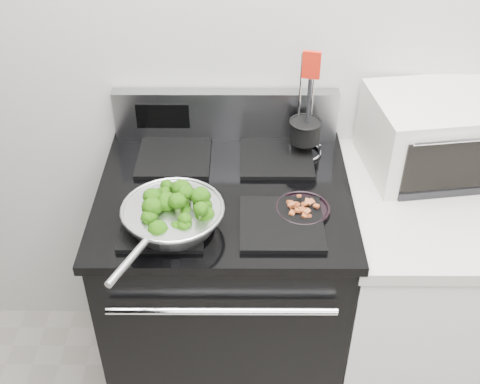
{
  "coord_description": "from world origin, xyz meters",
  "views": [
    {
      "loc": [
        -0.24,
        -0.08,
        2.08
      ],
      "look_at": [
        -0.25,
        1.36,
        0.98
      ],
      "focal_mm": 45.0,
      "sensor_mm": 36.0,
      "label": 1
    }
  ],
  "objects_px": {
    "gas_range": "(226,292)",
    "utensil_holder": "(305,136)",
    "toaster_oven": "(439,134)",
    "bacon_plate": "(303,206)",
    "skillet": "(173,216)"
  },
  "relations": [
    {
      "from": "gas_range",
      "to": "utensil_holder",
      "type": "height_order",
      "value": "utensil_holder"
    },
    {
      "from": "gas_range",
      "to": "toaster_oven",
      "type": "bearing_deg",
      "value": 13.72
    },
    {
      "from": "gas_range",
      "to": "bacon_plate",
      "type": "relative_size",
      "value": 6.91
    },
    {
      "from": "gas_range",
      "to": "toaster_oven",
      "type": "height_order",
      "value": "toaster_oven"
    },
    {
      "from": "bacon_plate",
      "to": "toaster_oven",
      "type": "height_order",
      "value": "toaster_oven"
    },
    {
      "from": "bacon_plate",
      "to": "skillet",
      "type": "bearing_deg",
      "value": -167.73
    },
    {
      "from": "bacon_plate",
      "to": "utensil_holder",
      "type": "relative_size",
      "value": 0.44
    },
    {
      "from": "gas_range",
      "to": "skillet",
      "type": "relative_size",
      "value": 2.56
    },
    {
      "from": "bacon_plate",
      "to": "toaster_oven",
      "type": "relative_size",
      "value": 0.34
    },
    {
      "from": "skillet",
      "to": "bacon_plate",
      "type": "xyz_separation_m",
      "value": [
        0.38,
        0.08,
        -0.03
      ]
    },
    {
      "from": "bacon_plate",
      "to": "utensil_holder",
      "type": "distance_m",
      "value": 0.31
    },
    {
      "from": "toaster_oven",
      "to": "gas_range",
      "type": "bearing_deg",
      "value": -174.26
    },
    {
      "from": "gas_range",
      "to": "utensil_holder",
      "type": "relative_size",
      "value": 3.01
    },
    {
      "from": "gas_range",
      "to": "toaster_oven",
      "type": "xyz_separation_m",
      "value": [
        0.69,
        0.17,
        0.56
      ]
    },
    {
      "from": "gas_range",
      "to": "bacon_plate",
      "type": "height_order",
      "value": "gas_range"
    }
  ]
}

